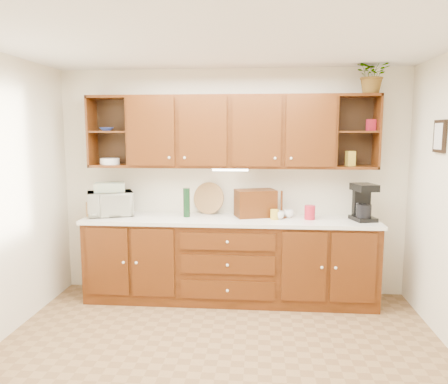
% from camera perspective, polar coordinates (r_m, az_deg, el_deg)
% --- Properties ---
extents(floor, '(4.00, 4.00, 0.00)m').
position_cam_1_polar(floor, '(3.82, -0.95, -21.81)').
color(floor, olive).
rests_on(floor, ground).
extents(ceiling, '(4.00, 4.00, 0.00)m').
position_cam_1_polar(ceiling, '(3.39, -1.06, 19.92)').
color(ceiling, white).
rests_on(ceiling, back_wall).
extents(back_wall, '(4.00, 0.00, 4.00)m').
position_cam_1_polar(back_wall, '(5.10, 0.99, 1.22)').
color(back_wall, beige).
rests_on(back_wall, floor).
extents(base_cabinets, '(3.20, 0.60, 0.90)m').
position_cam_1_polar(base_cabinets, '(4.98, 0.73, -8.95)').
color(base_cabinets, '#351706').
rests_on(base_cabinets, floor).
extents(countertop, '(3.24, 0.64, 0.04)m').
position_cam_1_polar(countertop, '(4.85, 0.74, -3.67)').
color(countertop, silver).
rests_on(countertop, base_cabinets).
extents(upper_cabinets, '(3.20, 0.33, 0.80)m').
position_cam_1_polar(upper_cabinets, '(4.90, 1.00, 7.90)').
color(upper_cabinets, '#351706').
rests_on(upper_cabinets, back_wall).
extents(undercabinet_light, '(0.40, 0.05, 0.02)m').
position_cam_1_polar(undercabinet_light, '(4.87, 0.83, 2.92)').
color(undercabinet_light, white).
rests_on(undercabinet_light, upper_cabinets).
extents(framed_picture, '(0.03, 0.24, 0.30)m').
position_cam_1_polar(framed_picture, '(4.51, 26.37, 6.54)').
color(framed_picture, black).
rests_on(framed_picture, right_wall).
extents(wicker_basket, '(0.26, 0.26, 0.16)m').
position_cam_1_polar(wicker_basket, '(5.20, -16.21, -2.11)').
color(wicker_basket, '#A77A45').
rests_on(wicker_basket, countertop).
extents(microwave, '(0.59, 0.50, 0.28)m').
position_cam_1_polar(microwave, '(5.15, -14.65, -1.47)').
color(microwave, beige).
rests_on(microwave, countertop).
extents(towel_stack, '(0.40, 0.34, 0.10)m').
position_cam_1_polar(towel_stack, '(5.12, -14.72, 0.61)').
color(towel_stack, tan).
rests_on(towel_stack, microwave).
extents(wine_bottle, '(0.10, 0.10, 0.33)m').
position_cam_1_polar(wine_bottle, '(4.91, -4.91, -1.38)').
color(wine_bottle, black).
rests_on(wine_bottle, countertop).
extents(woven_tray, '(0.38, 0.19, 0.37)m').
position_cam_1_polar(woven_tray, '(5.11, -2.01, -2.74)').
color(woven_tray, '#A77A45').
rests_on(woven_tray, countertop).
extents(bread_box, '(0.50, 0.39, 0.31)m').
position_cam_1_polar(bread_box, '(4.93, 4.12, -1.46)').
color(bread_box, '#351706').
rests_on(bread_box, countertop).
extents(mug_tree, '(0.26, 0.27, 0.30)m').
position_cam_1_polar(mug_tree, '(4.91, 7.50, -2.81)').
color(mug_tree, '#351706').
rests_on(mug_tree, countertop).
extents(canister_red, '(0.13, 0.13, 0.15)m').
position_cam_1_polar(canister_red, '(4.86, 11.14, -2.64)').
color(canister_red, '#AB182A').
rests_on(canister_red, countertop).
extents(canister_white, '(0.09, 0.09, 0.18)m').
position_cam_1_polar(canister_white, '(4.99, 17.25, -2.42)').
color(canister_white, white).
rests_on(canister_white, countertop).
extents(canister_yellow, '(0.11, 0.11, 0.11)m').
position_cam_1_polar(canister_yellow, '(4.81, 6.63, -2.94)').
color(canister_yellow, gold).
rests_on(canister_yellow, countertop).
extents(coffee_maker, '(0.28, 0.32, 0.40)m').
position_cam_1_polar(coffee_maker, '(4.95, 17.72, -1.34)').
color(coffee_maker, black).
rests_on(coffee_maker, countertop).
extents(bowl_stack, '(0.19, 0.19, 0.04)m').
position_cam_1_polar(bowl_stack, '(5.17, -15.09, 7.93)').
color(bowl_stack, navy).
rests_on(bowl_stack, upper_cabinets).
extents(plate_stack, '(0.28, 0.28, 0.07)m').
position_cam_1_polar(plate_stack, '(5.18, -14.67, 3.91)').
color(plate_stack, white).
rests_on(plate_stack, upper_cabinets).
extents(pantry_box_yellow, '(0.11, 0.10, 0.16)m').
position_cam_1_polar(pantry_box_yellow, '(4.97, 16.18, 4.22)').
color(pantry_box_yellow, gold).
rests_on(pantry_box_yellow, upper_cabinets).
extents(pantry_box_red, '(0.10, 0.09, 0.12)m').
position_cam_1_polar(pantry_box_red, '(5.01, 18.66, 8.28)').
color(pantry_box_red, '#AB182A').
rests_on(pantry_box_red, upper_cabinets).
extents(potted_plant, '(0.40, 0.36, 0.40)m').
position_cam_1_polar(potted_plant, '(5.02, 18.92, 14.32)').
color(potted_plant, '#999999').
rests_on(potted_plant, upper_cabinets).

